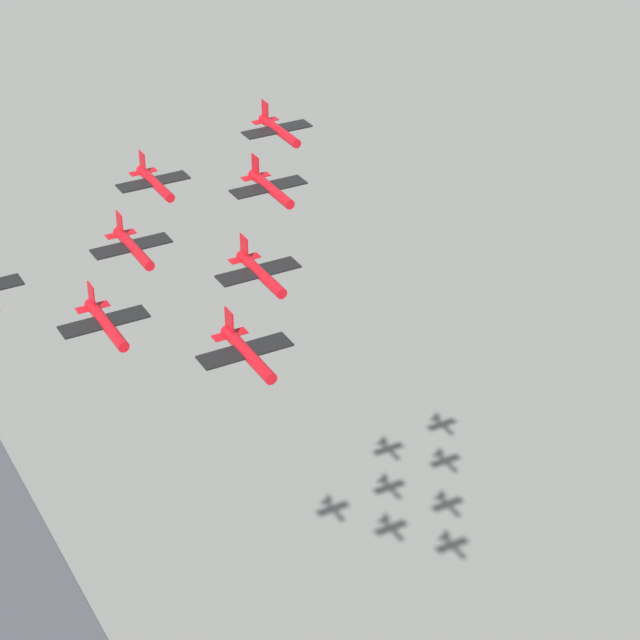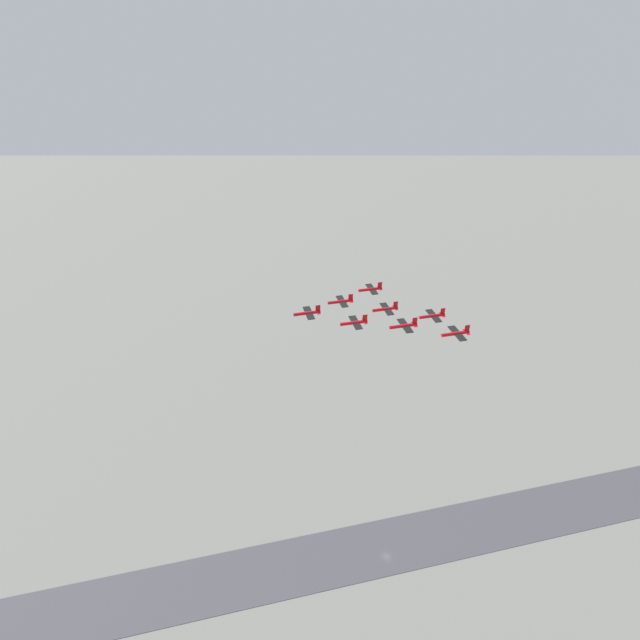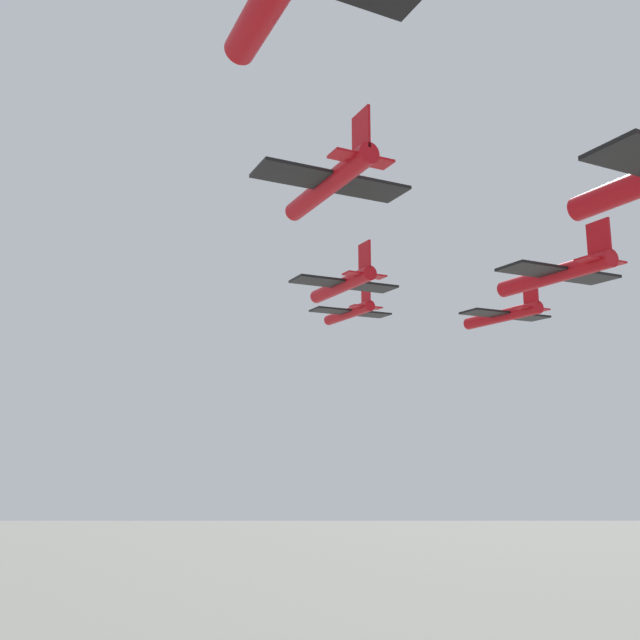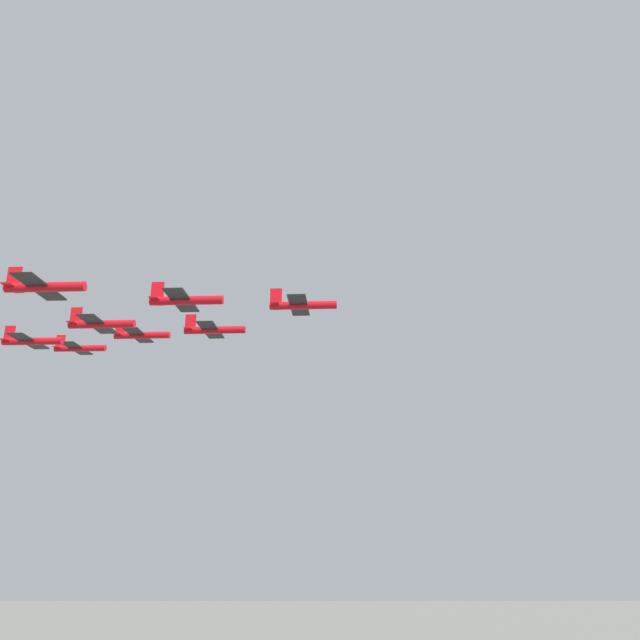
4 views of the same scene
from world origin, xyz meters
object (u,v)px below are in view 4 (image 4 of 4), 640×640
(jet_1, at_px, (212,330))
(jet_4, at_px, (99,324))
(jet_0, at_px, (301,305))
(jet_7, at_px, (30,341))
(jet_6, at_px, (78,348))
(jet_5, at_px, (42,287))
(jet_2, at_px, (184,300))
(jet_3, at_px, (140,335))

(jet_1, height_order, jet_4, jet_1)
(jet_0, bearing_deg, jet_4, -90.00)
(jet_4, xyz_separation_m, jet_7, (0.51, -17.53, 0.09))
(jet_0, distance_m, jet_6, 52.62)
(jet_5, xyz_separation_m, jet_6, (-29.60, -36.44, 4.55))
(jet_5, relative_size, jet_6, 1.00)
(jet_6, bearing_deg, jet_7, 0.00)
(jet_1, relative_size, jet_2, 1.00)
(jet_0, bearing_deg, jet_2, -59.53)
(jet_2, relative_size, jet_3, 1.00)
(jet_4, bearing_deg, jet_3, 180.00)
(jet_0, relative_size, jet_5, 1.00)
(jet_3, xyz_separation_m, jet_6, (0.51, -17.53, 0.22))
(jet_0, distance_m, jet_7, 46.27)
(jet_2, relative_size, jet_6, 1.00)
(jet_0, height_order, jet_7, jet_0)
(jet_4, xyz_separation_m, jet_5, (15.06, 9.46, -0.83))
(jet_1, bearing_deg, jet_5, -29.54)
(jet_0, distance_m, jet_3, 35.09)
(jet_3, height_order, jet_4, jet_3)
(jet_1, bearing_deg, jet_4, -59.53)
(jet_2, distance_m, jet_4, 17.54)
(jet_4, height_order, jet_7, jet_7)
(jet_3, xyz_separation_m, jet_5, (30.11, 18.92, -4.33))
(jet_1, height_order, jet_6, jet_6)
(jet_1, distance_m, jet_6, 35.14)
(jet_1, distance_m, jet_2, 17.82)
(jet_3, xyz_separation_m, jet_7, (15.57, -8.07, -3.41))
(jet_2, relative_size, jet_7, 1.00)
(jet_1, xyz_separation_m, jet_4, (15.57, -8.07, -1.56))
(jet_0, height_order, jet_6, jet_6)
(jet_1, distance_m, jet_7, 30.26)
(jet_4, relative_size, jet_7, 1.00)
(jet_4, xyz_separation_m, jet_6, (-14.55, -26.99, 3.72))
(jet_0, bearing_deg, jet_7, -101.09)
(jet_6, bearing_deg, jet_3, 59.53)
(jet_6, bearing_deg, jet_5, 18.78)
(jet_2, height_order, jet_4, jet_2)
(jet_2, xyz_separation_m, jet_7, (1.02, -35.05, -0.24))
(jet_6, relative_size, jet_7, 1.00)
(jet_4, distance_m, jet_5, 17.80)
(jet_0, xyz_separation_m, jet_6, (1.53, -52.58, 1.26))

